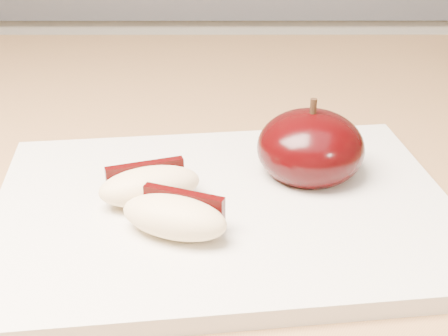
{
  "coord_description": "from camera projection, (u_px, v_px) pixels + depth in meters",
  "views": [
    {
      "loc": [
        -0.05,
        0.03,
        1.12
      ],
      "look_at": [
        -0.05,
        0.38,
        0.94
      ],
      "focal_mm": 50.0,
      "sensor_mm": 36.0,
      "label": 1
    }
  ],
  "objects": [
    {
      "name": "back_cabinet",
      "position": [
        248.0,
        182.0,
        1.34
      ],
      "size": [
        2.4,
        0.62,
        0.94
      ],
      "color": "silver",
      "rests_on": "ground"
    },
    {
      "name": "cutting_board",
      "position": [
        224.0,
        209.0,
        0.41
      ],
      "size": [
        0.32,
        0.25,
        0.01
      ],
      "primitive_type": "cube",
      "rotation": [
        0.0,
        0.0,
        0.12
      ],
      "color": "beige",
      "rests_on": "island_counter"
    },
    {
      "name": "apple_half",
      "position": [
        310.0,
        148.0,
        0.44
      ],
      "size": [
        0.09,
        0.09,
        0.06
      ],
      "rotation": [
        0.0,
        0.0,
        0.15
      ],
      "color": "black",
      "rests_on": "cutting_board"
    },
    {
      "name": "apple_wedge_a",
      "position": [
        149.0,
        185.0,
        0.4
      ],
      "size": [
        0.07,
        0.05,
        0.02
      ],
      "rotation": [
        0.0,
        0.0,
        0.32
      ],
      "color": "beige",
      "rests_on": "cutting_board"
    },
    {
      "name": "apple_wedge_b",
      "position": [
        175.0,
        216.0,
        0.37
      ],
      "size": [
        0.07,
        0.05,
        0.02
      ],
      "rotation": [
        0.0,
        0.0,
        -0.37
      ],
      "color": "beige",
      "rests_on": "cutting_board"
    }
  ]
}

